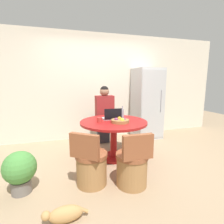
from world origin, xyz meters
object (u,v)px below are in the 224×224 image
(refrigerator, at_px, (147,103))
(person_seated, at_px, (104,113))
(bottle, at_px, (122,113))
(chair_near_camera, at_px, (132,167))
(potted_plant, at_px, (20,170))
(dining_table, at_px, (114,130))
(laptop, at_px, (112,117))
(fruit_bowl, at_px, (120,121))
(chair_near_left_corner, at_px, (91,166))
(cat, at_px, (65,214))

(refrigerator, bearing_deg, person_seated, -170.26)
(bottle, bearing_deg, refrigerator, 40.55)
(chair_near_camera, bearing_deg, potted_plant, -10.14)
(dining_table, height_order, person_seated, person_seated)
(refrigerator, relative_size, person_seated, 1.31)
(laptop, relative_size, fruit_bowl, 1.05)
(dining_table, relative_size, chair_near_left_corner, 1.54)
(refrigerator, distance_m, bottle, 1.29)
(person_seated, bearing_deg, chair_near_camera, 88.37)
(chair_near_left_corner, bearing_deg, laptop, -85.09)
(refrigerator, relative_size, laptop, 5.25)
(refrigerator, distance_m, chair_near_left_corner, 2.56)
(chair_near_left_corner, bearing_deg, potted_plant, 32.49)
(dining_table, bearing_deg, refrigerator, 40.25)
(laptop, bearing_deg, cat, 56.79)
(chair_near_left_corner, relative_size, potted_plant, 1.41)
(person_seated, bearing_deg, refrigerator, -170.26)
(chair_near_camera, xyz_separation_m, laptop, (0.03, 1.06, 0.49))
(chair_near_camera, bearing_deg, cat, 23.83)
(bottle, distance_m, potted_plant, 1.95)
(refrigerator, distance_m, person_seated, 1.21)
(refrigerator, height_order, potted_plant, refrigerator)
(dining_table, bearing_deg, fruit_bowl, -64.38)
(refrigerator, xyz_separation_m, bottle, (-0.98, -0.84, -0.06))
(chair_near_left_corner, bearing_deg, bottle, -93.30)
(chair_near_camera, distance_m, bottle, 1.25)
(dining_table, distance_m, bottle, 0.40)
(dining_table, distance_m, chair_near_left_corner, 0.94)
(chair_near_left_corner, bearing_deg, fruit_bowl, -100.29)
(dining_table, bearing_deg, potted_plant, -157.07)
(person_seated, bearing_deg, laptop, 87.98)
(person_seated, height_order, potted_plant, person_seated)
(laptop, bearing_deg, bottle, -171.01)
(chair_near_camera, bearing_deg, fruit_bowl, -95.67)
(person_seated, distance_m, cat, 2.42)
(chair_near_camera, relative_size, fruit_bowl, 2.48)
(chair_near_camera, distance_m, fruit_bowl, 0.90)
(refrigerator, distance_m, laptop, 1.50)
(refrigerator, xyz_separation_m, person_seated, (-1.19, -0.20, -0.15))
(potted_plant, bearing_deg, refrigerator, 31.63)
(chair_near_camera, relative_size, person_seated, 0.59)
(fruit_bowl, bearing_deg, person_seated, 92.08)
(chair_near_left_corner, relative_size, bottle, 3.32)
(potted_plant, bearing_deg, person_seated, 44.07)
(person_seated, height_order, laptop, person_seated)
(refrigerator, xyz_separation_m, fruit_bowl, (-1.15, -1.19, -0.12))
(person_seated, xyz_separation_m, bottle, (0.21, -0.64, 0.09))
(laptop, height_order, bottle, bottle)
(dining_table, xyz_separation_m, fruit_bowl, (0.07, -0.15, 0.19))
(potted_plant, bearing_deg, laptop, 27.83)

